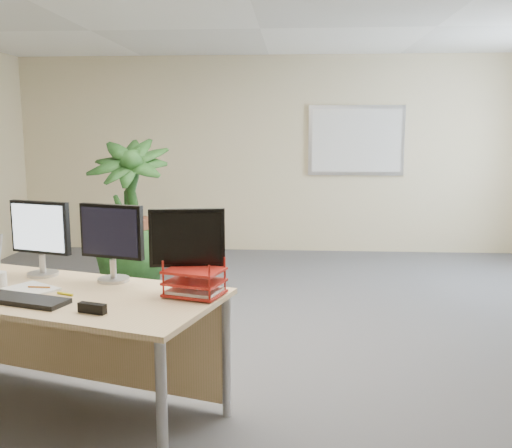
# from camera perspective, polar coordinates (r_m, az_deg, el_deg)

# --- Properties ---
(floor) EXTENTS (8.00, 8.00, 0.00)m
(floor) POSITION_cam_1_polar(r_m,az_deg,el_deg) (4.32, -1.28, -13.63)
(floor) COLOR #414146
(floor) RESTS_ON ground
(back_wall) EXTENTS (7.00, 0.04, 2.70)m
(back_wall) POSITION_cam_1_polar(r_m,az_deg,el_deg) (7.98, 1.26, 6.92)
(back_wall) COLOR beige
(back_wall) RESTS_ON floor
(whiteboard) EXTENTS (1.30, 0.04, 0.95)m
(whiteboard) POSITION_cam_1_polar(r_m,az_deg,el_deg) (7.97, 9.99, 8.22)
(whiteboard) COLOR silver
(whiteboard) RESTS_ON back_wall
(desk) EXTENTS (2.19, 1.40, 0.78)m
(desk) POSITION_cam_1_polar(r_m,az_deg,el_deg) (3.64, -18.96, -8.34)
(desk) COLOR #D8B97F
(desk) RESTS_ON floor
(floor_plant) EXTENTS (0.85, 0.85, 1.50)m
(floor_plant) POSITION_cam_1_polar(r_m,az_deg,el_deg) (5.86, -12.54, -0.09)
(floor_plant) COLOR #153312
(floor_plant) RESTS_ON floor
(monitor_left) EXTENTS (0.42, 0.19, 0.47)m
(monitor_left) POSITION_cam_1_polar(r_m,az_deg,el_deg) (3.81, -20.75, -0.86)
(monitor_left) COLOR #B1B1B6
(monitor_left) RESTS_ON desk
(monitor_right) EXTENTS (0.42, 0.19, 0.47)m
(monitor_right) POSITION_cam_1_polar(r_m,az_deg,el_deg) (3.54, -14.23, -1.31)
(monitor_right) COLOR #B1B1B6
(monitor_right) RESTS_ON desk
(monitor_dark) EXTENTS (0.43, 0.19, 0.47)m
(monitor_dark) POSITION_cam_1_polar(r_m,az_deg,el_deg) (3.24, -6.89, -2.03)
(monitor_dark) COLOR #B1B1B6
(monitor_dark) RESTS_ON desk
(keyboard) EXTENTS (0.51, 0.30, 0.03)m
(keyboard) POSITION_cam_1_polar(r_m,az_deg,el_deg) (3.31, -22.12, -7.05)
(keyboard) COLOR black
(keyboard) RESTS_ON desk
(spiral_notebook) EXTENTS (0.35, 0.33, 0.01)m
(spiral_notebook) POSITION_cam_1_polar(r_m,az_deg,el_deg) (3.54, -21.61, -6.07)
(spiral_notebook) COLOR white
(spiral_notebook) RESTS_ON desk
(orange_pen) EXTENTS (0.13, 0.01, 0.01)m
(orange_pen) POSITION_cam_1_polar(r_m,az_deg,el_deg) (3.52, -20.87, -5.91)
(orange_pen) COLOR orange
(orange_pen) RESTS_ON spiral_notebook
(yellow_highlighter) EXTENTS (0.11, 0.06, 0.01)m
(yellow_highlighter) POSITION_cam_1_polar(r_m,az_deg,el_deg) (3.37, -18.54, -6.64)
(yellow_highlighter) COLOR yellow
(yellow_highlighter) RESTS_ON desk
(letter_tray) EXTENTS (0.36, 0.31, 0.14)m
(letter_tray) POSITION_cam_1_polar(r_m,az_deg,el_deg) (3.19, -6.16, -6.00)
(letter_tray) COLOR red
(letter_tray) RESTS_ON desk
(stapler) EXTENTS (0.16, 0.08, 0.05)m
(stapler) POSITION_cam_1_polar(r_m,az_deg,el_deg) (3.01, -16.06, -8.09)
(stapler) COLOR black
(stapler) RESTS_ON desk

